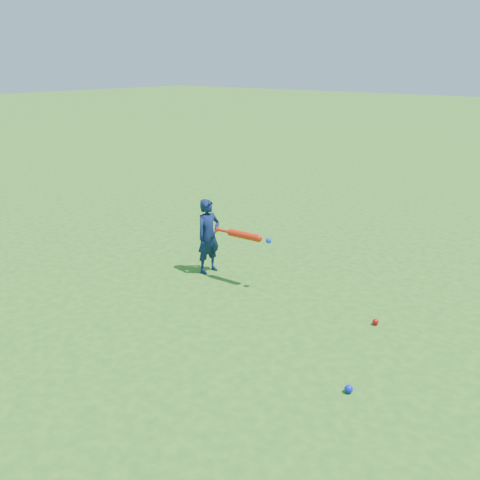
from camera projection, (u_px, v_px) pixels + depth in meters
The scene contains 5 objects.
ground at pixel (181, 274), 6.98m from camera, with size 80.00×80.00×0.00m, color #286919.
child at pixel (208, 236), 6.92m from camera, with size 0.36×0.23×0.98m, color #0E1A45.
ground_ball_red at pixel (375, 322), 5.63m from camera, with size 0.07×0.07×0.07m, color red.
ground_ball_blue at pixel (349, 389), 4.47m from camera, with size 0.07×0.07×0.07m, color #0C1ED6.
bat_swing at pixel (246, 236), 6.49m from camera, with size 0.81×0.12×0.09m.
Camera 1 is at (4.67, -4.55, 2.65)m, focal length 40.00 mm.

